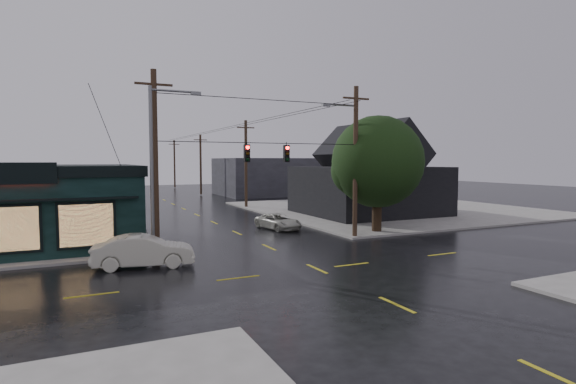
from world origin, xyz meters
name	(u,v)px	position (x,y,z in m)	size (l,w,h in m)	color
ground_plane	(317,269)	(0.00, 0.00, 0.00)	(160.00, 160.00, 0.00)	black
sidewalk_ne	(390,209)	(20.00, 20.00, 0.07)	(28.00, 28.00, 0.15)	gray
ne_building	(368,169)	(15.00, 17.00, 4.47)	(12.60, 11.60, 8.75)	black
corner_tree	(378,162)	(9.15, 7.65, 5.14)	(6.61, 6.61, 8.32)	black
utility_pole_nw	(157,255)	(-6.50, 6.50, 0.00)	(2.00, 0.32, 10.15)	#332717
utility_pole_ne	(355,238)	(6.50, 6.50, 0.00)	(2.00, 0.32, 10.15)	#332717
utility_pole_far_a	(246,208)	(6.50, 28.00, 0.00)	(2.00, 0.32, 9.65)	#332717
utility_pole_far_b	(201,195)	(6.50, 48.00, 0.00)	(2.00, 0.32, 9.15)	#332717
utility_pole_far_c	(175,188)	(6.50, 68.00, 0.00)	(2.00, 0.32, 9.15)	#332717
span_signal_assembly	(267,153)	(0.10, 6.50, 5.70)	(13.00, 0.48, 1.23)	black
streetlight_nw	(154,258)	(-6.80, 5.80, 0.00)	(5.40, 0.30, 9.15)	slate
streetlight_ne	(355,236)	(7.00, 7.20, 0.00)	(5.40, 0.30, 9.15)	slate
bg_building_west	(43,187)	(-14.00, 40.00, 2.20)	(12.00, 10.00, 4.40)	#40352F
bg_building_east	(267,177)	(16.00, 45.00, 2.80)	(14.00, 12.00, 5.60)	#28272D
sedan_cream	(144,251)	(-7.53, 3.96, 0.80)	(1.69, 4.84, 1.59)	beige
suv_silver	(278,221)	(3.43, 12.33, 0.59)	(1.96, 4.26, 1.18)	#ACAC9F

